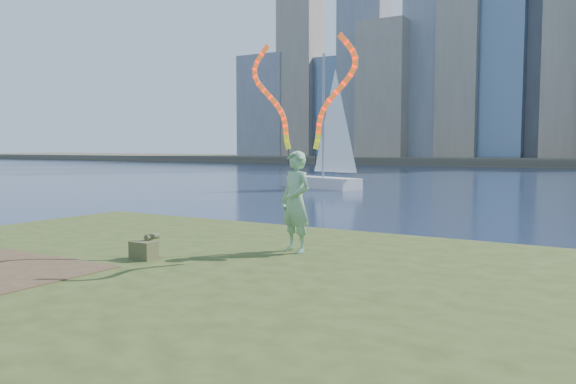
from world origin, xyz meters
The scene contains 5 objects.
ground centered at (0.00, 0.00, 0.00)m, with size 320.00×320.00×0.00m, color #1A2842.
grassy_knoll centered at (0.00, -2.30, 0.34)m, with size 20.00×18.00×0.80m.
woman_with_ribbons centered at (1.18, 0.95, 2.19)m, with size 2.06×0.78×4.24m.
canvas_bag centered at (-0.78, -1.00, 0.97)m, with size 0.44×0.51×0.42m.
sailboat centered at (-11.01, 25.97, 1.57)m, with size 6.00×3.65×9.16m.
Camera 1 is at (6.37, -8.01, 2.74)m, focal length 35.00 mm.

